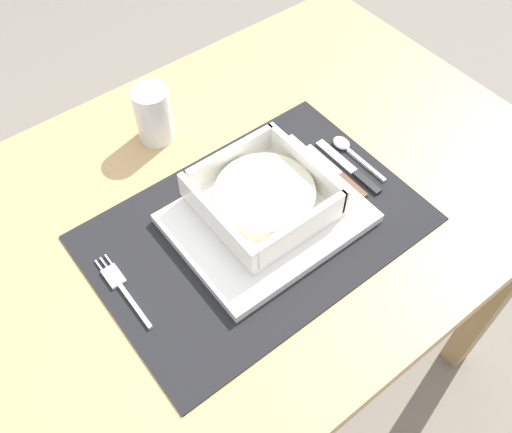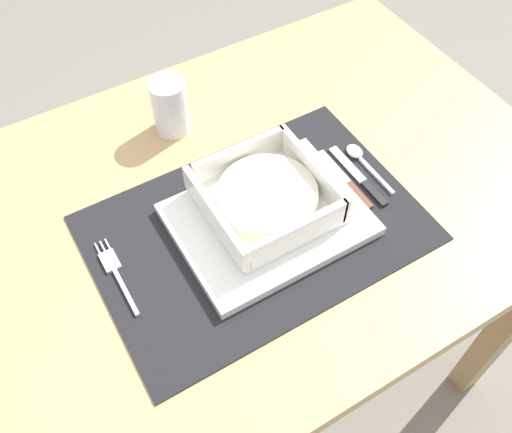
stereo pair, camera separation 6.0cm
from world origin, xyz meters
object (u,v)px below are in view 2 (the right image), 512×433
porridge_bowl (265,199)px  spoon (359,156)px  fork (115,270)px  bread_knife (347,183)px  butter_knife (361,179)px  drinking_glass (170,109)px  dining_table (253,234)px

porridge_bowl → spoon: porridge_bowl is taller
porridge_bowl → fork: size_ratio=1.28×
fork → spoon: (0.42, -0.00, 0.00)m
porridge_bowl → bread_knife: 0.15m
butter_knife → drinking_glass: 0.33m
fork → butter_knife: 0.40m
dining_table → bread_knife: (0.14, -0.06, 0.11)m
dining_table → spoon: 0.22m
bread_knife → drinking_glass: bearing=125.6°
dining_table → butter_knife: size_ratio=7.09×
dining_table → bread_knife: bearing=-23.5°
fork → butter_knife: butter_knife is taller
fork → porridge_bowl: bearing=-6.2°
porridge_bowl → drinking_glass: drinking_glass is taller
butter_knife → drinking_glass: drinking_glass is taller
bread_knife → porridge_bowl: bearing=173.8°
butter_knife → bread_knife: same height
fork → spoon: size_ratio=1.17×
spoon → drinking_glass: size_ratio=1.20×
fork → spoon: bearing=-1.5°
porridge_bowl → spoon: bearing=5.4°
porridge_bowl → fork: (-0.23, 0.02, -0.03)m
dining_table → porridge_bowl: 0.15m
drinking_glass → butter_knife: bearing=-52.0°
spoon → drinking_glass: bearing=139.3°
bread_knife → drinking_glass: 0.31m
drinking_glass → bread_knife: bearing=-54.7°
spoon → butter_knife: size_ratio=0.84×
porridge_bowl → drinking_glass: 0.24m
porridge_bowl → drinking_glass: bearing=99.1°
bread_knife → drinking_glass: (-0.18, 0.25, 0.04)m
porridge_bowl → drinking_glass: size_ratio=1.80×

